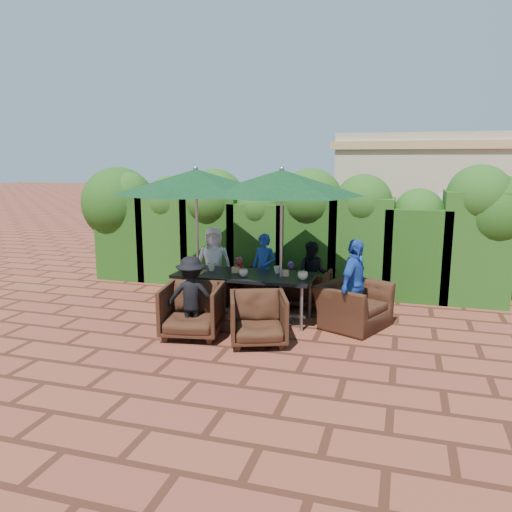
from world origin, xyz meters
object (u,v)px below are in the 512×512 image
(umbrella_left, at_px, (196,182))
(umbrella_right, at_px, (282,183))
(chair_far_right, at_px, (308,286))
(chair_end_right, at_px, (353,298))
(chair_near_left, at_px, (192,308))
(chair_far_left, at_px, (218,282))
(dining_table, at_px, (244,278))
(chair_far_mid, at_px, (259,284))
(chair_near_right, at_px, (258,316))

(umbrella_left, relative_size, umbrella_right, 1.06)
(umbrella_left, relative_size, chair_far_right, 3.68)
(chair_end_right, bearing_deg, chair_far_right, 69.16)
(chair_near_left, bearing_deg, chair_far_left, 89.50)
(dining_table, bearing_deg, chair_far_left, 132.70)
(chair_far_mid, xyz_separation_m, chair_near_left, (-0.45, -1.96, 0.08))
(dining_table, relative_size, chair_near_left, 2.60)
(chair_near_left, bearing_deg, umbrella_left, 98.44)
(umbrella_left, height_order, chair_far_mid, umbrella_left)
(dining_table, height_order, chair_far_left, dining_table)
(chair_far_mid, xyz_separation_m, chair_near_right, (0.56, -1.97, 0.05))
(dining_table, height_order, chair_far_right, dining_table)
(umbrella_right, bearing_deg, dining_table, 178.35)
(chair_far_left, xyz_separation_m, chair_near_left, (0.29, -1.83, 0.08))
(chair_near_right, bearing_deg, umbrella_left, 123.30)
(chair_far_right, xyz_separation_m, chair_near_left, (-1.34, -1.99, 0.06))
(dining_table, distance_m, chair_far_mid, 1.02)
(chair_far_mid, bearing_deg, umbrella_left, 71.39)
(chair_near_right, relative_size, chair_end_right, 0.77)
(chair_near_left, height_order, chair_near_right, chair_near_left)
(chair_far_mid, relative_size, chair_far_right, 0.96)
(umbrella_right, height_order, chair_far_left, umbrella_right)
(chair_far_right, bearing_deg, umbrella_right, 81.86)
(umbrella_right, distance_m, chair_far_left, 2.47)
(chair_far_left, bearing_deg, umbrella_right, 155.77)
(chair_end_right, bearing_deg, dining_table, 117.95)
(chair_far_left, height_order, chair_far_mid, chair_far_mid)
(dining_table, relative_size, umbrella_right, 0.88)
(umbrella_left, bearing_deg, chair_far_mid, 53.20)
(chair_far_left, height_order, chair_near_right, chair_near_right)
(chair_far_right, distance_m, chair_end_right, 1.24)
(umbrella_left, xyz_separation_m, chair_far_mid, (0.76, 1.01, -1.86))
(chair_end_right, bearing_deg, chair_near_left, 140.84)
(dining_table, bearing_deg, chair_near_right, -62.32)
(umbrella_right, distance_m, chair_near_right, 2.07)
(umbrella_right, bearing_deg, umbrella_left, -178.62)
(chair_far_right, bearing_deg, chair_near_right, 86.34)
(dining_table, xyz_separation_m, chair_near_left, (-0.48, -1.00, -0.25))
(chair_near_left, bearing_deg, chair_end_right, 17.16)
(chair_far_right, bearing_deg, chair_near_left, 61.63)
(chair_far_left, height_order, chair_end_right, chair_end_right)
(umbrella_left, height_order, chair_near_left, umbrella_left)
(chair_near_right, bearing_deg, chair_far_right, 60.16)
(umbrella_right, bearing_deg, chair_near_right, -94.54)
(chair_far_right, height_order, chair_near_right, chair_near_right)
(dining_table, height_order, chair_near_right, chair_near_right)
(chair_near_right, bearing_deg, chair_far_left, 104.55)
(chair_far_left, distance_m, chair_end_right, 2.60)
(chair_far_mid, bearing_deg, chair_near_right, 123.96)
(dining_table, height_order, chair_near_left, chair_near_left)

